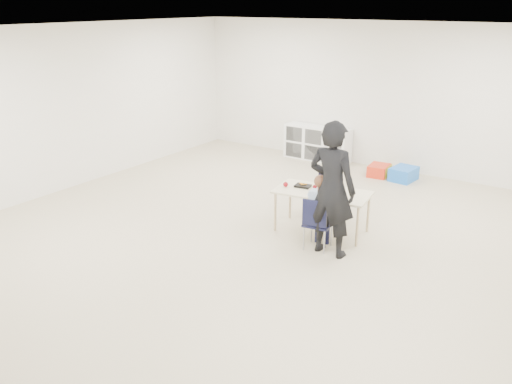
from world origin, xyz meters
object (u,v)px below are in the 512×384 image
Objects in this scene: child at (319,208)px; cubby_shelf at (317,143)px; table at (322,211)px; chair_near at (318,223)px; adult at (332,189)px.

child is 4.32m from cubby_shelf.
table is 0.57m from chair_near.
cubby_shelf is 4.49m from adult.
table is at bearing -61.15° from cubby_shelf.
adult is at bearing -22.29° from chair_near.
child is at bearing -11.78° from adult.
cubby_shelf is at bearing 111.23° from table.
cubby_shelf is at bearing -57.12° from adult.
adult is at bearing -22.29° from child.
child is (0.22, -0.53, 0.27)m from table.
cubby_shelf is at bearing 110.43° from child.
cubby_shelf is (-2.03, 3.81, -0.22)m from child.
cubby_shelf reaches higher than table.
chair_near is 0.41× the size of adult.
adult is at bearing -60.01° from cubby_shelf.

